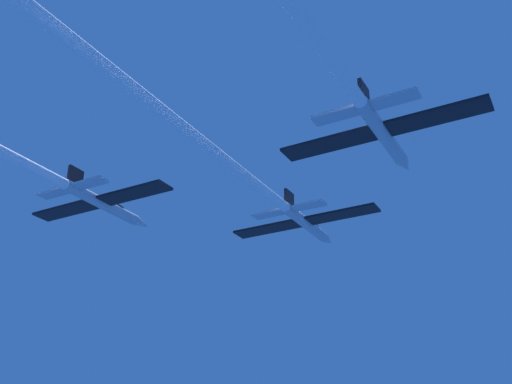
% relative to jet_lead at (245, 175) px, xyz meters
% --- Properties ---
extents(jet_lead, '(20.98, 62.09, 3.48)m').
position_rel_jet_lead_xyz_m(jet_lead, '(0.00, 0.00, 0.00)').
color(jet_lead, '#B2BAC6').
extents(jet_right_wing, '(20.98, 60.85, 3.48)m').
position_rel_jet_lead_xyz_m(jet_right_wing, '(17.16, -18.54, -0.39)').
color(jet_right_wing, '#B2BAC6').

